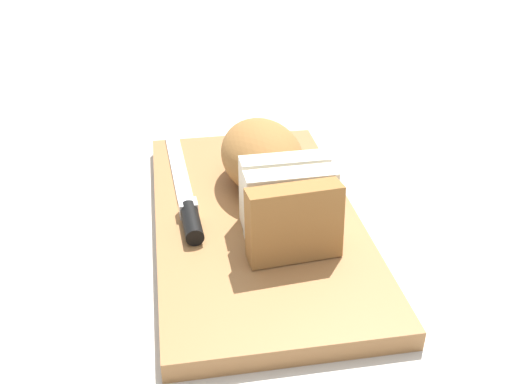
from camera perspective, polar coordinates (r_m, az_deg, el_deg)
ground_plane at (r=0.73m, az=-0.00°, el=-3.57°), size 3.00×3.00×0.00m
cutting_board at (r=0.72m, az=-0.00°, el=-2.83°), size 0.46×0.26×0.02m
bread_loaf at (r=0.72m, az=1.45°, el=1.96°), size 0.27×0.13×0.09m
bread_knife at (r=0.72m, az=-6.67°, el=-1.24°), size 0.29×0.05×0.02m
crumb_near_knife at (r=0.73m, az=3.21°, el=-1.13°), size 0.00×0.00×0.00m
crumb_near_loaf at (r=0.78m, az=-1.71°, el=1.14°), size 0.01×0.01×0.01m
crumb_stray_left at (r=0.72m, az=-6.20°, el=-1.61°), size 0.01×0.01×0.01m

